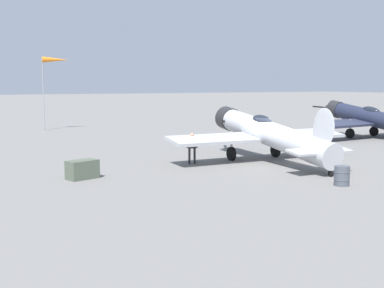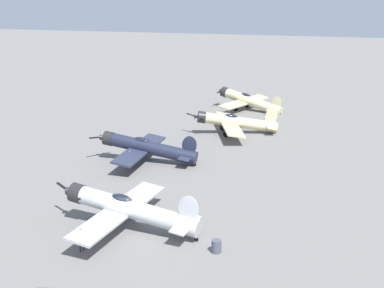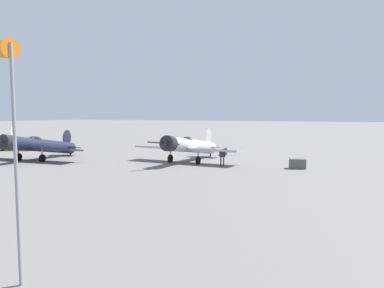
# 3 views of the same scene
# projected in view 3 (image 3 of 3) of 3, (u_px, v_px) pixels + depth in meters

# --- Properties ---
(ground_plane) EXTENTS (400.00, 400.00, 0.00)m
(ground_plane) POSITION_uv_depth(u_px,v_px,m) (192.00, 161.00, 36.67)
(ground_plane) COLOR slate
(airplane_foreground) EXTENTS (12.03, 11.36, 3.37)m
(airplane_foreground) POSITION_uv_depth(u_px,v_px,m) (190.00, 146.00, 36.07)
(airplane_foreground) COLOR #B7BABF
(airplane_foreground) RESTS_ON ground_plane
(airplane_mid_apron) EXTENTS (11.02, 11.03, 3.14)m
(airplane_mid_apron) POSITION_uv_depth(u_px,v_px,m) (39.00, 145.00, 37.51)
(airplane_mid_apron) COLOR #1E2338
(airplane_mid_apron) RESTS_ON ground_plane
(ground_crew_mechanic) EXTENTS (0.32, 0.65, 1.71)m
(ground_crew_mechanic) POSITION_uv_depth(u_px,v_px,m) (222.00, 155.00, 33.12)
(ground_crew_mechanic) COLOR #2D2D33
(ground_crew_mechanic) RESTS_ON ground_plane
(equipment_crate) EXTENTS (1.14, 1.58, 0.88)m
(equipment_crate) POSITION_uv_depth(u_px,v_px,m) (297.00, 164.00, 31.68)
(equipment_crate) COLOR #4C5647
(equipment_crate) RESTS_ON ground_plane
(fuel_drum) EXTENTS (0.69, 0.69, 0.87)m
(fuel_drum) POSITION_uv_depth(u_px,v_px,m) (224.00, 152.00, 41.99)
(fuel_drum) COLOR #474C56
(fuel_drum) RESTS_ON ground_plane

